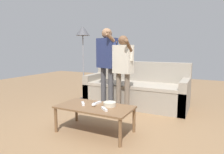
% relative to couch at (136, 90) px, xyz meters
% --- Properties ---
extents(ground_plane, '(12.00, 12.00, 0.00)m').
position_rel_couch_xyz_m(ground_plane, '(0.11, -1.57, -0.31)').
color(ground_plane, '#93704C').
extents(couch, '(2.11, 0.87, 0.91)m').
position_rel_couch_xyz_m(couch, '(0.00, 0.00, 0.00)').
color(couch, '#9E9384').
rests_on(couch, ground).
extents(coffee_table, '(1.08, 0.56, 0.38)m').
position_rel_couch_xyz_m(coffee_table, '(-0.06, -1.61, 0.03)').
color(coffee_table, brown).
rests_on(coffee_table, ground).
extents(snack_bowl, '(0.18, 0.18, 0.06)m').
position_rel_couch_xyz_m(snack_bowl, '(0.13, -1.52, 0.10)').
color(snack_bowl, beige).
rests_on(snack_bowl, coffee_table).
extents(game_remote_nunchuk, '(0.06, 0.09, 0.05)m').
position_rel_couch_xyz_m(game_remote_nunchuk, '(-0.07, -1.62, 0.10)').
color(game_remote_nunchuk, white).
rests_on(game_remote_nunchuk, coffee_table).
extents(floor_lamp, '(0.31, 0.31, 1.71)m').
position_rel_couch_xyz_m(floor_lamp, '(-1.25, -0.14, 1.14)').
color(floor_lamp, '#2D2D33').
rests_on(floor_lamp, ground).
extents(player_left, '(0.46, 0.42, 1.58)m').
position_rel_couch_xyz_m(player_left, '(-0.42, -0.55, 0.68)').
color(player_left, '#47474C').
rests_on(player_left, ground).
extents(player_center, '(0.42, 0.36, 1.43)m').
position_rel_couch_xyz_m(player_center, '(-0.06, -0.61, 0.59)').
color(player_center, '#756656').
rests_on(player_center, ground).
extents(game_remote_wand_near, '(0.07, 0.15, 0.03)m').
position_rel_couch_xyz_m(game_remote_wand_near, '(-0.09, -1.49, 0.09)').
color(game_remote_wand_near, white).
rests_on(game_remote_wand_near, coffee_table).
extents(game_remote_wand_far, '(0.12, 0.14, 0.03)m').
position_rel_couch_xyz_m(game_remote_wand_far, '(-0.26, -1.62, 0.09)').
color(game_remote_wand_far, white).
rests_on(game_remote_wand_far, coffee_table).
extents(game_remote_wand_spare, '(0.14, 0.13, 0.03)m').
position_rel_couch_xyz_m(game_remote_wand_spare, '(0.15, -1.71, 0.09)').
color(game_remote_wand_spare, white).
rests_on(game_remote_wand_spare, coffee_table).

